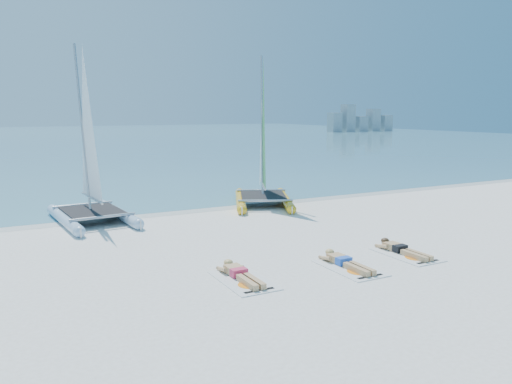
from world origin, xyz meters
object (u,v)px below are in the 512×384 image
Objects in this scene: catamaran_blue at (89,167)px; sunbather_c at (401,249)px; towel_b at (349,268)px; sunbather_b at (345,261)px; sunbather_a at (240,273)px; towel_c at (406,255)px; towel_a at (243,280)px; catamaran_yellow at (262,155)px.

sunbather_c is at bearing -55.15° from catamaran_blue.
sunbather_b is (-0.00, 0.19, 0.11)m from towel_b.
sunbather_a is 1.00× the size of sunbather_b.
sunbather_c reaches higher than towel_c.
towel_a is 1.07× the size of sunbather_b.
catamaran_blue is 3.38× the size of towel_c.
catamaran_yellow is 9.88m from towel_a.
sunbather_a is 0.93× the size of towel_c.
catamaran_blue reaches higher than towel_c.
sunbather_c is (2.02, 0.20, 0.00)m from sunbather_b.
towel_b and towel_c have the same top height.
sunbather_a is (1.92, -7.74, -1.75)m from catamaran_blue.
catamaran_yellow is at bearing 58.59° from sunbather_a.
towel_c is 1.07× the size of sunbather_c.
towel_c is (6.61, -8.11, -1.86)m from catamaran_blue.
sunbather_b is (2.66, -0.19, 0.11)m from towel_a.
catamaran_yellow is 9.21m from towel_b.
towel_b is 1.07× the size of sunbather_c.
catamaran_yellow is (6.89, 0.39, 0.09)m from catamaran_blue.
catamaran_blue is at bearing 103.94° from sunbather_a.
sunbather_c is at bearing 0.18° from towel_a.
towel_a is at bearing -179.82° from sunbather_c.
catamaran_blue is at bearing 118.87° from towel_b.
sunbather_a is at bearing 171.85° from sunbather_b.
catamaran_blue reaches higher than sunbather_a.
sunbather_c is at bearing 90.00° from towel_c.
towel_a is 1.00× the size of towel_b.
sunbather_c is (2.02, 0.40, 0.11)m from towel_b.
towel_a is 2.69m from towel_b.
sunbather_b is (-2.30, -8.51, -1.84)m from catamaran_yellow.
catamaran_blue is 6.90m from catamaran_yellow.
sunbather_b is at bearing -8.15° from sunbather_a.
sunbather_a is 4.70m from towel_c.
catamaran_yellow is at bearing -1.79° from catamaran_blue.
towel_c is at bearing -4.50° from sunbather_a.
catamaran_blue reaches higher than catamaran_yellow.
catamaran_blue reaches higher than sunbather_b.
sunbather_a is at bearing 175.50° from towel_c.
catamaran_blue is 3.38× the size of towel_b.
towel_c is (2.02, 0.01, -0.11)m from sunbather_b.
sunbather_a is 1.00× the size of sunbather_c.
catamaran_yellow is 3.60× the size of sunbather_b.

